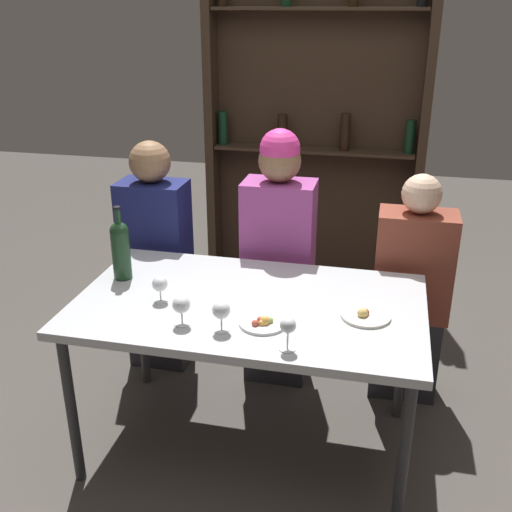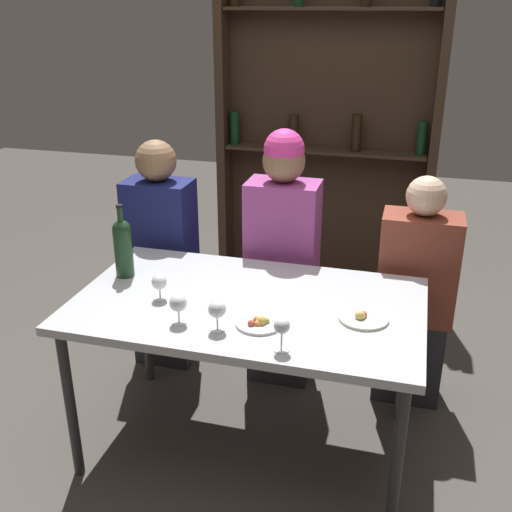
{
  "view_description": "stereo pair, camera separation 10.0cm",
  "coord_description": "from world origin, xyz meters",
  "px_view_note": "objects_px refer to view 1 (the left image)",
  "views": [
    {
      "loc": [
        0.51,
        -2.14,
        1.88
      ],
      "look_at": [
        0.0,
        0.13,
        0.89
      ],
      "focal_mm": 42.0,
      "sensor_mm": 36.0,
      "label": 1
    },
    {
      "loc": [
        0.61,
        -2.12,
        1.88
      ],
      "look_at": [
        0.0,
        0.13,
        0.89
      ],
      "focal_mm": 42.0,
      "sensor_mm": 36.0,
      "label": 2
    }
  ],
  "objects_px": {
    "food_plate_1": "(263,322)",
    "food_plate_0": "(365,315)",
    "seated_person_center": "(278,262)",
    "wine_bottle": "(121,247)",
    "wine_glass_3": "(160,285)",
    "seated_person_right": "(410,296)",
    "wine_glass_2": "(221,311)",
    "wine_glass_0": "(181,305)",
    "wine_glass_1": "(288,327)",
    "seated_person_left": "(157,262)"
  },
  "relations": [
    {
      "from": "wine_bottle",
      "to": "food_plate_1",
      "type": "height_order",
      "value": "wine_bottle"
    },
    {
      "from": "food_plate_0",
      "to": "wine_glass_1",
      "type": "bearing_deg",
      "value": -130.58
    },
    {
      "from": "wine_glass_2",
      "to": "seated_person_center",
      "type": "relative_size",
      "value": 0.09
    },
    {
      "from": "wine_glass_3",
      "to": "food_plate_1",
      "type": "height_order",
      "value": "wine_glass_3"
    },
    {
      "from": "wine_bottle",
      "to": "wine_glass_0",
      "type": "distance_m",
      "value": 0.53
    },
    {
      "from": "wine_glass_2",
      "to": "seated_person_center",
      "type": "xyz_separation_m",
      "value": [
        0.06,
        0.85,
        -0.16
      ]
    },
    {
      "from": "wine_glass_1",
      "to": "seated_person_left",
      "type": "relative_size",
      "value": 0.1
    },
    {
      "from": "wine_glass_0",
      "to": "wine_glass_3",
      "type": "xyz_separation_m",
      "value": [
        -0.15,
        0.17,
        -0.01
      ]
    },
    {
      "from": "wine_glass_1",
      "to": "seated_person_left",
      "type": "height_order",
      "value": "seated_person_left"
    },
    {
      "from": "wine_bottle",
      "to": "seated_person_center",
      "type": "xyz_separation_m",
      "value": [
        0.61,
        0.49,
        -0.22
      ]
    },
    {
      "from": "wine_glass_3",
      "to": "food_plate_1",
      "type": "bearing_deg",
      "value": -12.56
    },
    {
      "from": "wine_bottle",
      "to": "wine_glass_1",
      "type": "distance_m",
      "value": 0.93
    },
    {
      "from": "wine_glass_0",
      "to": "wine_bottle",
      "type": "bearing_deg",
      "value": 139.18
    },
    {
      "from": "wine_bottle",
      "to": "wine_glass_0",
      "type": "height_order",
      "value": "wine_bottle"
    },
    {
      "from": "food_plate_0",
      "to": "seated_person_center",
      "type": "xyz_separation_m",
      "value": [
        -0.47,
        0.63,
        -0.09
      ]
    },
    {
      "from": "wine_glass_2",
      "to": "wine_glass_3",
      "type": "distance_m",
      "value": 0.36
    },
    {
      "from": "food_plate_1",
      "to": "food_plate_0",
      "type": "bearing_deg",
      "value": 21.01
    },
    {
      "from": "wine_glass_0",
      "to": "seated_person_left",
      "type": "xyz_separation_m",
      "value": [
        -0.44,
        0.84,
        -0.22
      ]
    },
    {
      "from": "wine_glass_3",
      "to": "seated_person_right",
      "type": "height_order",
      "value": "seated_person_right"
    },
    {
      "from": "wine_glass_2",
      "to": "seated_person_center",
      "type": "height_order",
      "value": "seated_person_center"
    },
    {
      "from": "wine_glass_2",
      "to": "food_plate_1",
      "type": "distance_m",
      "value": 0.18
    },
    {
      "from": "wine_glass_3",
      "to": "seated_person_center",
      "type": "xyz_separation_m",
      "value": [
        0.37,
        0.67,
        -0.15
      ]
    },
    {
      "from": "wine_glass_2",
      "to": "seated_person_left",
      "type": "height_order",
      "value": "seated_person_left"
    },
    {
      "from": "wine_glass_0",
      "to": "wine_glass_3",
      "type": "bearing_deg",
      "value": 132.12
    },
    {
      "from": "food_plate_1",
      "to": "seated_person_left",
      "type": "distance_m",
      "value": 1.08
    },
    {
      "from": "wine_bottle",
      "to": "food_plate_1",
      "type": "bearing_deg",
      "value": -21.6
    },
    {
      "from": "wine_glass_2",
      "to": "food_plate_0",
      "type": "relative_size",
      "value": 0.62
    },
    {
      "from": "wine_glass_3",
      "to": "food_plate_1",
      "type": "xyz_separation_m",
      "value": [
        0.45,
        -0.1,
        -0.06
      ]
    },
    {
      "from": "food_plate_0",
      "to": "seated_person_left",
      "type": "relative_size",
      "value": 0.16
    },
    {
      "from": "wine_bottle",
      "to": "seated_person_right",
      "type": "height_order",
      "value": "seated_person_right"
    },
    {
      "from": "wine_glass_0",
      "to": "food_plate_0",
      "type": "bearing_deg",
      "value": 17.34
    },
    {
      "from": "wine_glass_0",
      "to": "seated_person_left",
      "type": "bearing_deg",
      "value": 117.83
    },
    {
      "from": "seated_person_right",
      "to": "food_plate_1",
      "type": "bearing_deg",
      "value": -126.78
    },
    {
      "from": "wine_glass_0",
      "to": "food_plate_0",
      "type": "relative_size",
      "value": 0.61
    },
    {
      "from": "seated_person_left",
      "to": "wine_glass_2",
      "type": "bearing_deg",
      "value": -54.69
    },
    {
      "from": "food_plate_0",
      "to": "seated_person_right",
      "type": "distance_m",
      "value": 0.69
    },
    {
      "from": "wine_glass_2",
      "to": "wine_glass_3",
      "type": "bearing_deg",
      "value": 149.98
    },
    {
      "from": "wine_glass_1",
      "to": "seated_person_center",
      "type": "relative_size",
      "value": 0.09
    },
    {
      "from": "food_plate_1",
      "to": "seated_person_right",
      "type": "xyz_separation_m",
      "value": [
        0.58,
        0.77,
        -0.21
      ]
    },
    {
      "from": "wine_glass_3",
      "to": "food_plate_0",
      "type": "distance_m",
      "value": 0.84
    },
    {
      "from": "wine_glass_0",
      "to": "seated_person_right",
      "type": "height_order",
      "value": "seated_person_right"
    },
    {
      "from": "wine_glass_0",
      "to": "seated_person_center",
      "type": "xyz_separation_m",
      "value": [
        0.22,
        0.84,
        -0.16
      ]
    },
    {
      "from": "wine_glass_3",
      "to": "food_plate_0",
      "type": "height_order",
      "value": "wine_glass_3"
    },
    {
      "from": "food_plate_1",
      "to": "seated_person_right",
      "type": "bearing_deg",
      "value": 53.22
    },
    {
      "from": "wine_glass_3",
      "to": "food_plate_1",
      "type": "distance_m",
      "value": 0.47
    },
    {
      "from": "wine_bottle",
      "to": "seated_person_center",
      "type": "height_order",
      "value": "seated_person_center"
    },
    {
      "from": "wine_glass_3",
      "to": "seated_person_center",
      "type": "distance_m",
      "value": 0.78
    },
    {
      "from": "wine_bottle",
      "to": "seated_person_right",
      "type": "distance_m",
      "value": 1.41
    },
    {
      "from": "wine_bottle",
      "to": "food_plate_1",
      "type": "relative_size",
      "value": 1.8
    },
    {
      "from": "wine_glass_1",
      "to": "seated_person_right",
      "type": "xyz_separation_m",
      "value": [
        0.46,
        0.93,
        -0.29
      ]
    }
  ]
}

